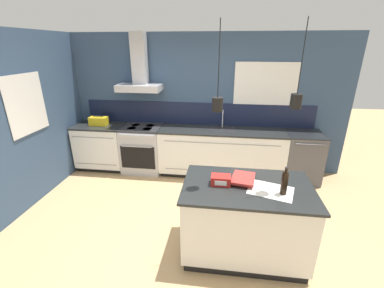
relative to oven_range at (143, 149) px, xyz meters
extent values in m
plane|color=tan|center=(1.04, -1.69, -0.46)|extent=(16.00, 16.00, 0.00)
cube|color=#354C6B|center=(1.04, 0.34, 0.84)|extent=(5.60, 0.06, 2.60)
cube|color=#141C38|center=(1.04, 0.30, 0.67)|extent=(4.42, 0.02, 0.43)
cube|color=white|center=(2.29, 0.30, 1.16)|extent=(1.12, 0.01, 0.96)
cube|color=black|center=(2.29, 0.31, 1.16)|extent=(1.04, 0.01, 0.88)
cube|color=#B5B5BA|center=(0.00, 0.08, 1.18)|extent=(0.80, 0.46, 0.12)
cube|color=#B5B5BA|center=(0.00, 0.17, 1.69)|extent=(0.26, 0.20, 0.90)
cylinder|color=black|center=(1.51, -2.00, 1.79)|extent=(0.01, 0.01, 0.71)
cylinder|color=black|center=(1.51, -2.00, 1.36)|extent=(0.11, 0.11, 0.14)
sphere|color=#F9D18C|center=(1.51, -2.00, 1.36)|extent=(0.06, 0.06, 0.06)
cylinder|color=black|center=(2.25, -2.00, 1.81)|extent=(0.01, 0.01, 0.66)
cylinder|color=black|center=(2.25, -2.00, 1.41)|extent=(0.11, 0.11, 0.14)
sphere|color=#F9D18C|center=(2.25, -2.00, 1.41)|extent=(0.06, 0.06, 0.06)
cube|color=#354C6B|center=(-1.39, -0.99, 0.84)|extent=(0.06, 3.80, 2.60)
cube|color=white|center=(-1.35, -1.14, 1.09)|extent=(0.01, 0.76, 0.88)
cube|color=black|center=(-1.35, -1.14, 1.09)|extent=(0.01, 0.68, 0.80)
cube|color=black|center=(-0.85, 0.03, -0.41)|extent=(0.91, 0.56, 0.09)
cube|color=white|center=(-0.85, 0.00, 0.03)|extent=(0.94, 0.62, 0.79)
cube|color=gray|center=(-0.85, -0.31, 0.30)|extent=(0.83, 0.01, 0.01)
cube|color=gray|center=(-0.85, -0.31, -0.25)|extent=(0.83, 0.01, 0.01)
cube|color=#232626|center=(-0.85, 0.00, 0.44)|extent=(0.96, 0.64, 0.03)
cube|color=black|center=(1.54, 0.03, -0.41)|extent=(2.25, 0.56, 0.09)
cube|color=white|center=(1.54, 0.00, 0.03)|extent=(2.32, 0.62, 0.79)
cube|color=gray|center=(1.54, -0.31, 0.30)|extent=(2.04, 0.01, 0.01)
cube|color=gray|center=(1.54, -0.31, -0.25)|extent=(2.04, 0.01, 0.01)
cube|color=#232626|center=(1.54, 0.00, 0.44)|extent=(2.35, 0.64, 0.03)
cube|color=#262628|center=(1.54, 0.05, 0.45)|extent=(0.48, 0.34, 0.01)
cylinder|color=#B5B5BA|center=(1.54, 0.18, 0.61)|extent=(0.02, 0.02, 0.31)
sphere|color=#B5B5BA|center=(1.54, 0.18, 0.77)|extent=(0.03, 0.03, 0.03)
cylinder|color=#B5B5BA|center=(1.54, 0.12, 0.75)|extent=(0.02, 0.12, 0.02)
cube|color=#B5B5BA|center=(0.00, 0.00, -0.02)|extent=(0.76, 0.62, 0.87)
cube|color=black|center=(0.00, -0.31, -0.06)|extent=(0.65, 0.02, 0.44)
cylinder|color=#B5B5BA|center=(0.00, -0.34, 0.17)|extent=(0.57, 0.02, 0.02)
cube|color=#B5B5BA|center=(0.00, -0.32, 0.36)|extent=(0.65, 0.02, 0.07)
cube|color=#2D2D30|center=(0.00, 0.00, 0.43)|extent=(0.76, 0.60, 0.04)
cylinder|color=black|center=(-0.15, 0.11, 0.45)|extent=(0.17, 0.17, 0.00)
cylinder|color=black|center=(0.15, 0.11, 0.45)|extent=(0.17, 0.17, 0.00)
cylinder|color=black|center=(-0.15, -0.10, 0.45)|extent=(0.17, 0.17, 0.00)
cylinder|color=black|center=(0.15, -0.10, 0.45)|extent=(0.17, 0.17, 0.00)
cube|color=#4C4C51|center=(3.03, 0.00, -0.01)|extent=(0.63, 0.62, 0.89)
cube|color=black|center=(3.03, 0.00, 0.44)|extent=(0.63, 0.62, 0.02)
cylinder|color=#4C4C51|center=(3.03, -0.33, 0.36)|extent=(0.47, 0.02, 0.02)
cube|color=black|center=(1.87, -1.99, -0.41)|extent=(1.33, 0.81, 0.09)
cube|color=white|center=(1.87, -1.99, 0.03)|extent=(1.39, 0.84, 0.79)
cube|color=#232626|center=(1.87, -1.99, 0.44)|extent=(1.44, 0.89, 0.03)
cylinder|color=black|center=(2.23, -2.12, 0.58)|extent=(0.07, 0.07, 0.25)
cylinder|color=black|center=(2.23, -2.12, 0.73)|extent=(0.03, 0.03, 0.06)
cylinder|color=#262628|center=(2.23, -2.12, 0.76)|extent=(0.03, 0.03, 0.01)
cube|color=#B2332D|center=(1.82, -1.90, 0.47)|extent=(0.29, 0.29, 0.04)
cube|color=#B2332D|center=(1.83, -1.91, 0.51)|extent=(0.29, 0.36, 0.02)
cube|color=red|center=(1.57, -1.99, 0.51)|extent=(0.22, 0.14, 0.10)
cube|color=white|center=(1.57, -2.06, 0.51)|extent=(0.13, 0.01, 0.05)
cube|color=silver|center=(2.11, -2.06, 0.46)|extent=(0.54, 0.45, 0.01)
cube|color=gold|center=(-0.85, 0.00, 0.53)|extent=(0.34, 0.18, 0.16)
cylinder|color=black|center=(-0.85, 0.00, 0.63)|extent=(0.20, 0.02, 0.02)
camera|label=1|loc=(1.59, -4.54, 1.91)|focal=24.00mm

